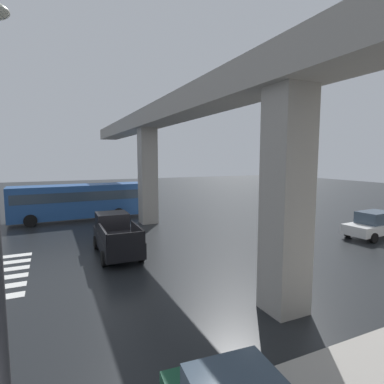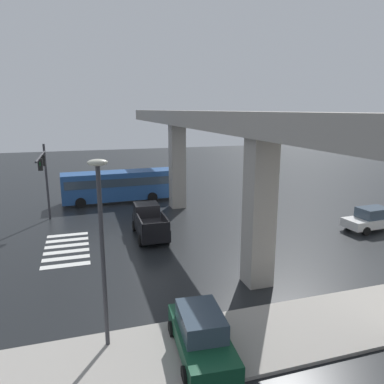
# 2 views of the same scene
# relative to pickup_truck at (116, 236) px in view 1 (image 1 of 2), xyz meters

# --- Properties ---
(ground_plane) EXTENTS (120.00, 120.00, 0.00)m
(ground_plane) POSITION_rel_pickup_truck_xyz_m (0.97, 0.09, -0.99)
(ground_plane) COLOR black
(elevated_overpass) EXTENTS (50.65, 1.99, 8.77)m
(elevated_overpass) POSITION_rel_pickup_truck_xyz_m (0.97, 3.97, 6.42)
(elevated_overpass) COLOR #9E9991
(elevated_overpass) RESTS_ON ground
(pickup_truck) EXTENTS (5.13, 2.16, 2.08)m
(pickup_truck) POSITION_rel_pickup_truck_xyz_m (0.00, 0.00, 0.00)
(pickup_truck) COLOR black
(pickup_truck) RESTS_ON ground
(city_bus) EXTENTS (3.11, 10.89, 2.99)m
(city_bus) POSITION_rel_pickup_truck_xyz_m (-10.66, -0.95, 0.73)
(city_bus) COLOR #234C8C
(city_bus) RESTS_ON ground
(sedan_white) EXTENTS (2.17, 4.40, 1.72)m
(sedan_white) POSITION_rel_pickup_truck_xyz_m (3.70, 16.20, -0.14)
(sedan_white) COLOR silver
(sedan_white) RESTS_ON ground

